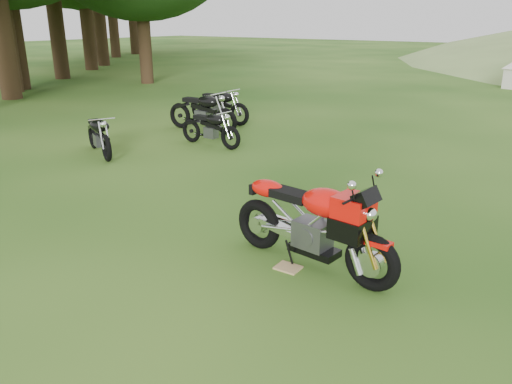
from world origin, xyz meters
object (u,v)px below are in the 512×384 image
Objects in this scene: vintage_moto_a at (210,127)px; vintage_moto_c at (202,110)px; plywood_board at (288,268)px; vintage_moto_b at (99,134)px; sport_motorcycle at (312,216)px; vintage_moto_d at (219,105)px.

vintage_moto_c is at bearing 139.10° from vintage_moto_a.
vintage_moto_c is (-1.19, 1.05, 0.11)m from vintage_moto_a.
plywood_board is 6.30m from vintage_moto_b.
sport_motorcycle is at bearing 8.47° from vintage_moto_b.
sport_motorcycle is 7.46× the size of plywood_board.
sport_motorcycle reaches higher than plywood_board.
sport_motorcycle is 6.06m from vintage_moto_a.
sport_motorcycle is 1.22× the size of vintage_moto_b.
vintage_moto_d is at bearing 103.51° from vintage_moto_c.
vintage_moto_c is (-5.98, 4.78, -0.09)m from sport_motorcycle.
vintage_moto_d is at bearing 135.46° from plywood_board.
vintage_moto_c is at bearing -73.64° from vintage_moto_d.
vintage_moto_b is at bearing 169.10° from sport_motorcycle.
sport_motorcycle is at bearing -37.33° from vintage_moto_a.
vintage_moto_a reaches higher than plywood_board.
plywood_board is 7.66m from vintage_moto_c.
vintage_moto_a is 2.62m from vintage_moto_d.
vintage_moto_a is 1.60m from vintage_moto_c.
plywood_board is at bearing -39.81° from vintage_moto_a.
vintage_moto_d is (-6.32, 5.85, -0.12)m from sport_motorcycle.
sport_motorcycle is 0.67m from plywood_board.
vintage_moto_a is (-4.78, 3.72, -0.20)m from sport_motorcycle.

